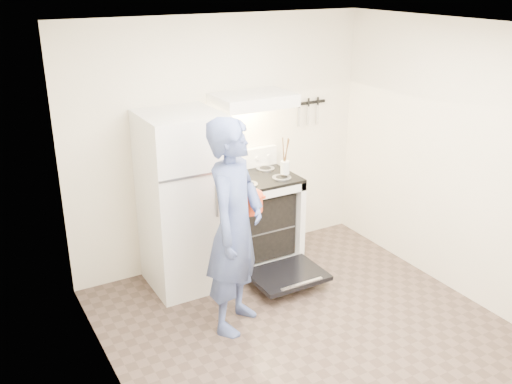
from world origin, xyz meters
TOP-DOWN VIEW (x-y plane):
  - floor at (0.00, 0.00)m, footprint 3.60×3.60m
  - back_wall at (0.00, 1.80)m, footprint 3.20×0.02m
  - refrigerator at (-0.58, 1.45)m, footprint 0.70×0.70m
  - stove_body at (0.23, 1.48)m, footprint 0.76×0.65m
  - cooktop at (0.23, 1.48)m, footprint 0.76×0.65m
  - backsplash at (0.23, 1.76)m, footprint 0.76×0.07m
  - oven_door at (0.23, 0.88)m, footprint 0.70×0.54m
  - oven_rack at (0.23, 1.48)m, footprint 0.60×0.52m
  - range_hood at (0.23, 1.55)m, footprint 0.76×0.50m
  - knife_strip at (1.05, 1.79)m, footprint 0.40×0.02m
  - pizza_stone at (0.14, 1.54)m, footprint 0.34×0.34m
  - tea_kettle at (0.01, 1.63)m, footprint 0.25×0.21m
  - utensil_jar at (0.47, 1.34)m, footprint 0.11×0.11m
  - person at (-0.49, 0.58)m, footprint 0.80×0.77m
  - dutch_oven at (-0.27, 0.79)m, footprint 0.38×0.31m

SIDE VIEW (x-z plane):
  - floor at x=0.00m, z-range 0.00..0.00m
  - oven_door at x=0.23m, z-range 0.10..0.15m
  - oven_rack at x=0.23m, z-range 0.43..0.45m
  - pizza_stone at x=0.14m, z-range 0.45..0.46m
  - stove_body at x=0.23m, z-range 0.00..0.92m
  - refrigerator at x=-0.58m, z-range 0.00..1.70m
  - person at x=-0.49m, z-range 0.00..1.84m
  - cooktop at x=0.23m, z-range 0.92..0.95m
  - dutch_oven at x=-0.27m, z-range 0.90..1.14m
  - utensil_jar at x=0.47m, z-range 0.98..1.11m
  - backsplash at x=0.23m, z-range 0.95..1.15m
  - tea_kettle at x=0.01m, z-range 0.95..1.26m
  - back_wall at x=0.00m, z-range 0.00..2.50m
  - knife_strip at x=1.05m, z-range 1.54..1.56m
  - range_hood at x=0.23m, z-range 1.65..1.77m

